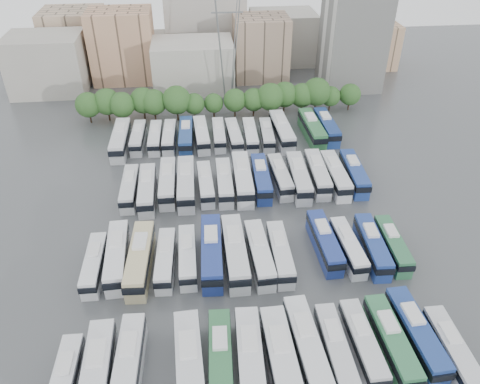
{
  "coord_description": "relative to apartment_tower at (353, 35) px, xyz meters",
  "views": [
    {
      "loc": [
        -5.98,
        -56.04,
        46.84
      ],
      "look_at": [
        0.47,
        7.01,
        3.0
      ],
      "focal_mm": 35.0,
      "sensor_mm": 36.0,
      "label": 1
    }
  ],
  "objects": [
    {
      "name": "bus_r3_s2",
      "position": [
        -48.6,
        -27.78,
        -11.32
      ],
      "size": [
        2.57,
        10.96,
        3.43
      ],
      "rotation": [
        0.0,
        0.0,
        -0.02
      ],
      "color": "silver",
      "rests_on": "ground"
    },
    {
      "name": "bus_r2_s10",
      "position": [
        -22.58,
        -45.96,
        -11.0
      ],
      "size": [
        3.26,
        13.05,
        4.07
      ],
      "rotation": [
        0.0,
        0.0,
        -0.03
      ],
      "color": "silver",
      "rests_on": "ground"
    },
    {
      "name": "bus_r3_s13",
      "position": [
        -12.7,
        -27.18,
        -11.02
      ],
      "size": [
        2.95,
        12.9,
        4.04
      ],
      "rotation": [
        0.0,
        0.0,
        0.01
      ],
      "color": "navy",
      "rests_on": "ground"
    },
    {
      "name": "bus_r1_s1",
      "position": [
        -52.23,
        -63.55,
        -11.05
      ],
      "size": [
        3.29,
        12.79,
        3.98
      ],
      "rotation": [
        0.0,
        0.0,
        0.04
      ],
      "color": "silver",
      "rests_on": "ground"
    },
    {
      "name": "bus_r0_s6",
      "position": [
        -35.61,
        -82.38,
        -11.02
      ],
      "size": [
        3.35,
        12.99,
        4.04
      ],
      "rotation": [
        0.0,
        0.0,
        -0.04
      ],
      "color": "silver",
      "rests_on": "ground"
    },
    {
      "name": "bus_r1_s8",
      "position": [
        -29.23,
        -65.12,
        -11.22
      ],
      "size": [
        2.62,
        11.57,
        3.62
      ],
      "rotation": [
        0.0,
        0.0,
        -0.01
      ],
      "color": "silver",
      "rests_on": "ground"
    },
    {
      "name": "bus_r2_s3",
      "position": [
        -45.62,
        -45.23,
        -11.08
      ],
      "size": [
        2.81,
        12.47,
        3.91
      ],
      "rotation": [
        0.0,
        0.0,
        -0.01
      ],
      "color": "silver",
      "rests_on": "ground"
    },
    {
      "name": "bus_r1_s0",
      "position": [
        -55.27,
        -64.57,
        -11.33
      ],
      "size": [
        2.42,
        10.83,
        3.39
      ],
      "rotation": [
        0.0,
        0.0,
        -0.01
      ],
      "color": "silver",
      "rests_on": "ground"
    },
    {
      "name": "bus_r0_s8",
      "position": [
        -28.96,
        -81.04,
        -11.05
      ],
      "size": [
        3.36,
        12.79,
        3.98
      ],
      "rotation": [
        0.0,
        0.0,
        0.05
      ],
      "color": "silver",
      "rests_on": "ground"
    },
    {
      "name": "bus_r0_s2",
      "position": [
        -48.98,
        -81.54,
        -11.11
      ],
      "size": [
        3.17,
        12.36,
        3.85
      ],
      "rotation": [
        0.0,
        0.0,
        -0.04
      ],
      "color": "silver",
      "rests_on": "ground"
    },
    {
      "name": "apartment_tower",
      "position": [
        0.0,
        0.0,
        0.0
      ],
      "size": [
        14.0,
        14.0,
        26.0
      ],
      "primitive_type": "cube",
      "color": "silver",
      "rests_on": "ground"
    },
    {
      "name": "bus_r0_s12",
      "position": [
        -15.79,
        -80.67,
        -11.09
      ],
      "size": [
        3.32,
        12.53,
        3.89
      ],
      "rotation": [
        0.0,
        0.0,
        0.05
      ],
      "color": "navy",
      "rests_on": "ground"
    },
    {
      "name": "bus_r2_s1",
      "position": [
        -52.1,
        -46.05,
        -11.25
      ],
      "size": [
        2.56,
        11.37,
        3.56
      ],
      "rotation": [
        0.0,
        0.0,
        -0.01
      ],
      "color": "silver",
      "rests_on": "ground"
    },
    {
      "name": "bus_r0_s11",
      "position": [
        -19.07,
        -81.43,
        -11.14
      ],
      "size": [
        2.96,
        12.15,
        3.79
      ],
      "rotation": [
        0.0,
        0.0,
        0.03
      ],
      "color": "#307247",
      "rests_on": "ground"
    },
    {
      "name": "bus_r0_s9",
      "position": [
        -25.74,
        -81.64,
        -11.26
      ],
      "size": [
        2.47,
        11.3,
        3.55
      ],
      "rotation": [
        0.0,
        0.0,
        -0.0
      ],
      "color": "silver",
      "rests_on": "ground"
    },
    {
      "name": "bus_r0_s7",
      "position": [
        -32.18,
        -83.04,
        -10.92
      ],
      "size": [
        3.24,
        13.56,
        4.24
      ],
      "rotation": [
        0.0,
        0.0,
        0.02
      ],
      "color": "silver",
      "rests_on": "ground"
    },
    {
      "name": "bus_r3_s1",
      "position": [
        -52.08,
        -27.5,
        -11.29
      ],
      "size": [
        2.75,
        11.17,
        3.48
      ],
      "rotation": [
        0.0,
        0.0,
        -0.03
      ],
      "color": "silver",
      "rests_on": "ground"
    },
    {
      "name": "bus_r3_s9",
      "position": [
        -25.71,
        -28.91,
        -11.33
      ],
      "size": [
        2.9,
        10.97,
        3.41
      ],
      "rotation": [
        0.0,
        0.0,
        -0.05
      ],
      "color": "silver",
      "rests_on": "ground"
    },
    {
      "name": "bus_r1_s10",
      "position": [
        -22.33,
        -63.34,
        -11.15
      ],
      "size": [
        2.99,
        12.08,
        3.77
      ],
      "rotation": [
        0.0,
        0.0,
        0.03
      ],
      "color": "navy",
      "rests_on": "ground"
    },
    {
      "name": "bus_r0_s4",
      "position": [
        -42.28,
        -82.81,
        -10.89
      ],
      "size": [
        3.6,
        13.82,
        4.3
      ],
      "rotation": [
        0.0,
        0.0,
        0.04
      ],
      "color": "silver",
      "rests_on": "ground"
    },
    {
      "name": "bus_r1_s3",
      "position": [
        -45.47,
        -64.64,
        -11.31
      ],
      "size": [
        2.84,
        11.04,
        3.44
      ],
      "rotation": [
        0.0,
        0.0,
        -0.04
      ],
      "color": "silver",
      "rests_on": "ground"
    },
    {
      "name": "ground",
      "position": [
        -34.0,
        -58.0,
        -13.0
      ],
      "size": [
        220.0,
        220.0,
        0.0
      ],
      "primitive_type": "plane",
      "color": "#424447",
      "rests_on": "ground"
    },
    {
      "name": "bus_r0_s1",
      "position": [
        -52.2,
        -82.71,
        -10.98
      ],
      "size": [
        3.05,
        13.16,
        4.12
      ],
      "rotation": [
        0.0,
        0.0,
        0.01
      ],
      "color": "silver",
      "rests_on": "ground"
    },
    {
      "name": "bus_r3_s8",
      "position": [
        -29.15,
        -28.97,
        -11.24
      ],
      "size": [
        2.81,
        11.46,
        3.57
      ],
      "rotation": [
        0.0,
        0.0,
        -0.03
      ],
      "color": "white",
      "rests_on": "ground"
    },
    {
      "name": "bus_r2_s4",
      "position": [
        -42.42,
        -46.0,
        -10.94
      ],
      "size": [
        3.05,
        13.42,
        4.2
      ],
      "rotation": [
        0.0,
        0.0,
        -0.01
      ],
      "color": "silver",
      "rests_on": "ground"
    },
    {
      "name": "bus_r3_s5",
      "position": [
        -39.15,
        -27.81,
        -11.14
      ],
      "size": [
        3.22,
        12.18,
        3.78
      ],
      "rotation": [
        0.0,
        0.0,
        0.05
      ],
      "color": "silver",
      "rests_on": "ground"
    },
    {
      "name": "bus_r0_s5",
      "position": [
        -38.86,
        -81.69,
        -11.16
      ],
      "size": [
        3.13,
        12.03,
        3.74
      ],
      "rotation": [
        0.0,
        0.0,
        -0.04
      ],
      "color": "#2F6E40",
      "rests_on": "ground"
    },
    {
      "name": "bus_r1_s6",
      "position": [
        -35.62,
        -64.47,
        -10.93
      ],
      "size": [
        3.11,
        13.5,
        4.22
      ],
      "rotation": [
        0.0,
        0.0,
        0.01
      ],
      "color": "silver",
      "rests_on": "ground"
    },
    {
      "name": "bus_r2_s12",
      "position": [
        -15.91,
        -45.86,
        -11.05
      ],
      "size": [
        2.8,
        12.67,
        3.97
      ],
      "rotation": [
        0.0,
        0.0,
        0.0
      ],
      "color": "silver",
      "rests_on": "ground"
    },
    {
      "name": "bus_r0_s10",
      "position": [
        -22.4,
        -81.23,
        -11.27
      ],
      "size": [
        2.69,
        11.3,
        3.53
      ],
      "rotation": [
        0.0,
        0.0,
        0.02
      ],
      "color": "silver",
      "rests_on": "ground"
    },
    {
      "name": "bus_r1_s7",
      "position": [
        -32.2,
        -65.0,
        -11.13
      ],
      "size": [
        3.21,
        12.27,
        3.82
      ],
      "rotation": [
        0.0,
        0.0,
        0.05
      ],
      "color": "silver",
      "rests_on": "ground"
    },
    {
      "name": "bus_r1_s4",
      "position": [
        -42.37,
        -64.29,
        -11.29
      ],
      "size": [
        2.5,
        11.1,
        3.48
      ],
      "rotation": [
        0.0,
        0.0,
        0.01
      ],
      "color": "silver",
      "rests_on": "ground"
    },
    {
      "name": "bus_r0_s0",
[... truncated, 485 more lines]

